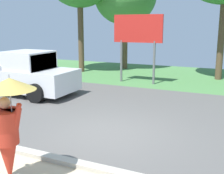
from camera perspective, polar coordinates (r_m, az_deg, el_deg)
ground_plane at (r=10.71m, az=5.74°, el=-4.12°), size 40.00×22.00×0.20m
monk_pedestrian at (r=5.65m, az=-20.22°, el=-8.16°), size 1.04×0.93×2.13m
pickup_truck at (r=13.18m, az=-18.02°, el=2.55°), size 5.20×2.28×1.88m
roadside_billboard at (r=14.74m, az=5.21°, el=10.64°), size 2.60×0.12×3.50m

